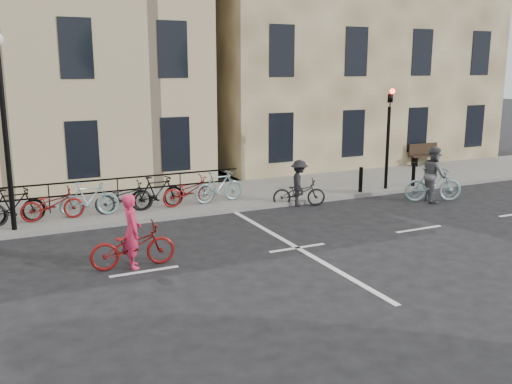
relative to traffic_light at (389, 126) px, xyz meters
name	(u,v)px	position (x,y,z in m)	size (l,w,h in m)	color
ground	(297,248)	(-6.20, -4.34, -2.45)	(120.00, 120.00, 0.00)	black
sidewalk	(96,210)	(-10.20, 1.66, -2.38)	(46.00, 4.00, 0.15)	slate
building_east	(328,34)	(2.80, 8.66, 3.70)	(14.00, 10.00, 12.00)	#857150
traffic_light	(389,126)	(0.00, 0.00, 0.00)	(0.18, 0.30, 3.90)	black
lamp_post	(3,108)	(-12.70, 0.06, 1.04)	(0.36, 0.36, 5.28)	black
bollard_east	(361,180)	(-1.20, -0.09, -1.85)	(0.14, 0.14, 0.90)	black
bollard_west	(413,174)	(1.20, -0.09, -1.85)	(0.14, 0.14, 0.90)	black
bench	(424,153)	(4.80, 3.39, -1.78)	(1.60, 0.41, 0.97)	black
parked_bikes	(105,198)	(-10.07, 0.70, -1.81)	(9.35, 1.23, 1.05)	black
cyclist_pink	(133,242)	(-10.34, -3.92, -1.85)	(1.99, 0.77, 1.74)	maroon
cyclist_grey	(433,179)	(0.56, -1.84, -1.68)	(2.04, 1.27, 1.91)	#7CA0A3
cyclist_dark	(299,188)	(-3.93, -0.44, -1.84)	(1.85, 1.20, 1.56)	black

